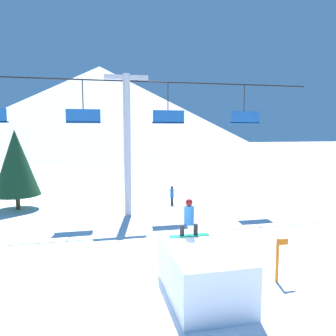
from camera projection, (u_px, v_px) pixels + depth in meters
ground_plane at (156, 286)px, 10.23m from camera, size 220.00×220.00×0.00m
mountain_ridge at (100, 108)px, 84.10m from camera, size 82.79×82.79×20.86m
snow_ramp at (203, 272)px, 9.56m from camera, size 2.04×3.23×1.47m
snowboarder at (189, 218)px, 10.45m from camera, size 1.31×0.32×1.22m
chairlift at (127, 129)px, 18.16m from camera, size 21.99×0.44×7.92m
pine_tree_near at (16, 163)px, 19.82m from camera, size 2.75×2.75×4.90m
trail_marker at (278, 259)px, 10.43m from camera, size 0.41×0.10×1.44m
distant_skier at (172, 194)px, 21.41m from camera, size 0.24×0.24×1.23m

